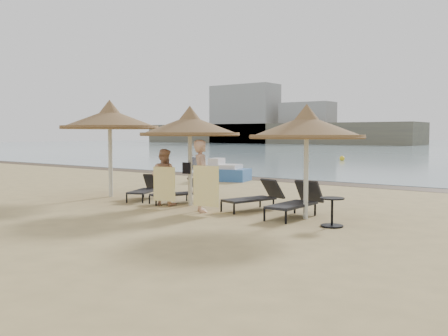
# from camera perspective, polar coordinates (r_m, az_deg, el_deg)

# --- Properties ---
(ground) EXTENTS (160.00, 160.00, 0.00)m
(ground) POSITION_cam_1_polar(r_m,az_deg,el_deg) (13.40, -5.21, -4.98)
(ground) COLOR tan
(ground) RESTS_ON ground
(wet_sand_strip) EXTENTS (200.00, 1.60, 0.01)m
(wet_sand_strip) POSITION_cam_1_polar(r_m,az_deg,el_deg) (21.27, 12.00, -1.71)
(wet_sand_strip) COLOR #493723
(wet_sand_strip) RESTS_ON ground
(far_shore) EXTENTS (150.00, 54.80, 12.00)m
(far_shore) POSITION_cam_1_polar(r_m,az_deg,el_deg) (94.00, 15.67, 4.35)
(far_shore) COLOR #625C46
(far_shore) RESTS_ON ground
(palapa_left) EXTENTS (3.21, 3.21, 3.18)m
(palapa_left) POSITION_cam_1_polar(r_m,az_deg,el_deg) (16.73, -12.92, 5.42)
(palapa_left) COLOR beige
(palapa_left) RESTS_ON ground
(palapa_center) EXTENTS (2.90, 2.90, 2.87)m
(palapa_center) POSITION_cam_1_polar(r_m,az_deg,el_deg) (14.34, -3.91, 4.79)
(palapa_center) COLOR beige
(palapa_center) RESTS_ON ground
(palapa_right) EXTENTS (2.82, 2.82, 2.80)m
(palapa_right) POSITION_cam_1_polar(r_m,az_deg,el_deg) (12.23, 9.42, 4.59)
(palapa_right) COLOR beige
(palapa_right) RESTS_ON ground
(lounger_far_left) EXTENTS (1.18, 1.79, 0.76)m
(lounger_far_left) POSITION_cam_1_polar(r_m,az_deg,el_deg) (15.99, -8.85, -2.31)
(lounger_far_left) COLOR black
(lounger_far_left) RESTS_ON ground
(lounger_near_left) EXTENTS (1.12, 1.72, 0.73)m
(lounger_near_left) POSITION_cam_1_polar(r_m,az_deg,el_deg) (15.04, -5.05, -2.73)
(lounger_near_left) COLOR black
(lounger_near_left) RESTS_ON ground
(lounger_near_right) EXTENTS (1.08, 1.92, 0.82)m
(lounger_near_right) POSITION_cam_1_polar(r_m,az_deg,el_deg) (13.64, 3.69, -3.26)
(lounger_near_right) COLOR black
(lounger_near_right) RESTS_ON ground
(lounger_far_right) EXTENTS (0.66, 1.96, 0.87)m
(lounger_far_right) POSITION_cam_1_polar(r_m,az_deg,el_deg) (12.62, 8.34, -3.77)
(lounger_far_right) COLOR black
(lounger_far_right) RESTS_ON ground
(side_table) EXTENTS (0.54, 0.54, 0.65)m
(side_table) POSITION_cam_1_polar(r_m,az_deg,el_deg) (11.43, 12.25, -5.05)
(side_table) COLOR black
(side_table) RESTS_ON ground
(person_left) EXTENTS (0.98, 0.76, 1.90)m
(person_left) POSITION_cam_1_polar(r_m,az_deg,el_deg) (14.52, -6.90, -0.53)
(person_left) COLOR tan
(person_left) RESTS_ON ground
(person_right) EXTENTS (1.21, 1.17, 2.22)m
(person_right) POSITION_cam_1_polar(r_m,az_deg,el_deg) (13.20, -2.59, -0.24)
(person_right) COLOR tan
(person_right) RESTS_ON ground
(towel_left) EXTENTS (0.67, 0.19, 0.97)m
(towel_left) POSITION_cam_1_polar(r_m,az_deg,el_deg) (14.06, -6.85, -1.83)
(towel_left) COLOR yellow
(towel_left) RESTS_ON ground
(towel_right) EXTENTS (0.75, 0.15, 1.05)m
(towel_right) POSITION_cam_1_polar(r_m,az_deg,el_deg) (12.82, -2.08, -2.09)
(towel_right) COLOR yellow
(towel_right) RESTS_ON ground
(bag_patterned) EXTENTS (0.30, 0.15, 0.37)m
(bag_patterned) POSITION_cam_1_polar(r_m,az_deg,el_deg) (14.50, -3.43, 0.51)
(bag_patterned) COLOR white
(bag_patterned) RESTS_ON ground
(bag_dark) EXTENTS (0.24, 0.13, 0.32)m
(bag_dark) POSITION_cam_1_polar(r_m,az_deg,el_deg) (14.25, -4.31, -0.01)
(bag_dark) COLOR black
(bag_dark) RESTS_ON ground
(pedal_boat) EXTENTS (2.37, 1.76, 0.99)m
(pedal_boat) POSITION_cam_1_polar(r_m,az_deg,el_deg) (21.98, 0.02, -0.49)
(pedal_boat) COLOR #3160A5
(pedal_boat) RESTS_ON ground
(buoy_left) EXTENTS (0.39, 0.39, 0.39)m
(buoy_left) POSITION_cam_1_polar(r_m,az_deg,el_deg) (38.56, 13.35, 1.08)
(buoy_left) COLOR yellow
(buoy_left) RESTS_ON ground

